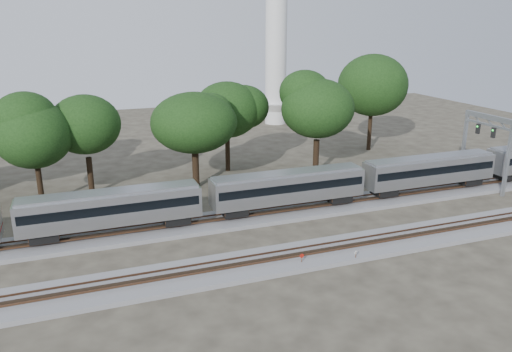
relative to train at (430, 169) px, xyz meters
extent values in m
plane|color=#383328|center=(-25.93, -6.00, -3.08)|extent=(160.00, 160.00, 0.00)
cube|color=slate|center=(-25.93, 0.00, -2.88)|extent=(160.00, 5.00, 0.40)
cube|color=brown|center=(-25.93, -0.72, -2.42)|extent=(160.00, 0.08, 0.15)
cube|color=brown|center=(-25.93, 0.72, -2.42)|extent=(160.00, 0.08, 0.15)
cube|color=slate|center=(-25.93, -10.00, -2.88)|extent=(160.00, 5.00, 0.40)
cube|color=brown|center=(-25.93, -10.72, -2.42)|extent=(160.00, 0.08, 0.15)
cube|color=brown|center=(-25.93, -9.28, -2.42)|extent=(160.00, 0.08, 0.15)
cube|color=#ABADB2|center=(-35.87, 0.00, -0.07)|extent=(16.51, 2.85, 2.85)
cube|color=black|center=(-35.87, 0.00, 0.21)|extent=(15.94, 2.90, 0.85)
cube|color=gray|center=(-35.87, 0.00, 1.40)|extent=(16.13, 2.28, 0.33)
cube|color=black|center=(-41.85, 0.00, -1.92)|extent=(2.47, 2.09, 0.85)
cube|color=black|center=(-29.90, 0.00, -1.92)|extent=(2.47, 2.09, 0.85)
cube|color=#ABADB2|center=(-18.00, 0.00, -0.07)|extent=(16.51, 2.85, 2.85)
cube|color=black|center=(-18.00, 0.00, 0.21)|extent=(15.94, 2.90, 0.85)
cube|color=gray|center=(-18.00, 0.00, 1.40)|extent=(16.13, 2.28, 0.33)
cube|color=black|center=(-23.97, 0.00, -1.92)|extent=(2.47, 2.09, 0.85)
cube|color=black|center=(-12.02, 0.00, -1.92)|extent=(2.47, 2.09, 0.85)
cube|color=#ABADB2|center=(-0.12, 0.00, -0.07)|extent=(16.51, 2.85, 2.85)
cube|color=black|center=(-0.12, 0.00, 0.21)|extent=(15.94, 2.90, 0.85)
cube|color=gray|center=(-0.12, 0.00, 1.40)|extent=(16.13, 2.28, 0.33)
cube|color=black|center=(-6.09, 0.00, -1.92)|extent=(2.47, 2.09, 0.85)
cube|color=black|center=(5.86, 0.00, -1.92)|extent=(2.47, 2.09, 0.85)
cube|color=black|center=(11.78, 0.00, -1.92)|extent=(2.47, 2.09, 0.85)
cylinder|color=#512D19|center=(-21.74, -11.36, -2.57)|extent=(0.07, 0.07, 1.03)
cylinder|color=#AD150C|center=(-21.74, -11.36, -2.11)|extent=(0.37, 0.04, 0.36)
cylinder|color=#512D19|center=(-17.11, -12.21, -2.62)|extent=(0.06, 0.06, 0.92)
cylinder|color=silver|center=(-17.11, -12.21, -2.21)|extent=(0.31, 0.16, 0.33)
cube|color=#512D19|center=(-20.95, -11.71, -2.93)|extent=(0.56, 0.42, 0.30)
cylinder|color=silver|center=(-0.43, 46.43, 11.30)|extent=(4.11, 4.11, 28.75)
cone|color=silver|center=(-0.43, 46.43, -1.03)|extent=(6.57, 6.57, 4.11)
cube|color=gray|center=(7.79, -3.50, 1.43)|extent=(0.35, 0.35, 9.01)
cube|color=gray|center=(7.79, 3.50, 1.43)|extent=(0.35, 0.35, 9.01)
cube|color=gray|center=(7.79, 0.00, 5.63)|extent=(0.40, 7.41, 0.60)
cube|color=gray|center=(7.79, 0.00, 4.73)|extent=(0.25, 7.41, 0.25)
cube|color=black|center=(7.49, -1.20, 4.03)|extent=(0.25, 0.50, 1.20)
cube|color=black|center=(7.49, 1.20, 4.03)|extent=(0.25, 0.50, 1.20)
cylinder|color=black|center=(-42.58, 11.99, -0.93)|extent=(0.70, 0.70, 4.30)
ellipsoid|color=black|center=(-42.58, 11.99, 4.91)|extent=(8.11, 8.11, 6.89)
cylinder|color=black|center=(-37.19, 13.76, -0.83)|extent=(0.70, 0.70, 4.50)
ellipsoid|color=black|center=(-37.19, 13.76, 5.28)|extent=(8.49, 8.49, 7.22)
cylinder|color=black|center=(-25.01, 12.06, -0.90)|extent=(0.70, 0.70, 4.35)
ellipsoid|color=black|center=(-25.01, 12.06, 5.00)|extent=(8.20, 8.20, 6.97)
cylinder|color=black|center=(-19.23, 17.61, -0.82)|extent=(0.70, 0.70, 4.51)
ellipsoid|color=black|center=(-19.23, 17.61, 5.30)|extent=(8.51, 8.51, 7.23)
cylinder|color=black|center=(-8.92, 11.62, -0.68)|extent=(0.70, 0.70, 4.79)
ellipsoid|color=black|center=(-8.92, 11.62, 5.82)|extent=(9.04, 9.04, 7.68)
cylinder|color=black|center=(5.22, 21.05, -0.33)|extent=(0.70, 0.70, 5.50)
ellipsoid|color=black|center=(5.22, 21.05, 7.13)|extent=(10.36, 10.36, 8.81)
camera|label=1|loc=(-38.20, -45.18, 16.38)|focal=35.00mm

